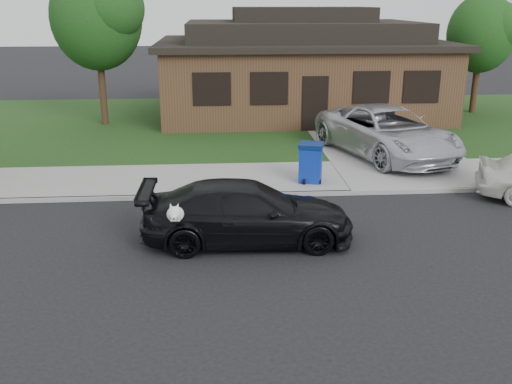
{
  "coord_description": "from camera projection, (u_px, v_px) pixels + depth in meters",
  "views": [
    {
      "loc": [
        0.1,
        -10.97,
        4.99
      ],
      "look_at": [
        0.94,
        0.64,
        1.1
      ],
      "focal_mm": 40.0,
      "sensor_mm": 36.0,
      "label": 1
    }
  ],
  "objects": [
    {
      "name": "minivan",
      "position": [
        387.0,
        132.0,
        18.68
      ],
      "size": [
        4.29,
        6.3,
        1.6
      ],
      "primitive_type": "imported",
      "rotation": [
        0.0,
        0.0,
        0.31
      ],
      "color": "silver",
      "rests_on": "driveway"
    },
    {
      "name": "lawn",
      "position": [
        213.0,
        124.0,
        24.23
      ],
      "size": [
        60.0,
        13.0,
        0.13
      ],
      "primitive_type": "cube",
      "color": "#193814",
      "rests_on": "ground"
    },
    {
      "name": "tree_0",
      "position": [
        100.0,
        16.0,
        22.41
      ],
      "size": [
        3.78,
        3.6,
        6.34
      ],
      "color": "#332114",
      "rests_on": "ground"
    },
    {
      "name": "curb",
      "position": [
        213.0,
        196.0,
        15.24
      ],
      "size": [
        60.0,
        0.12,
        0.12
      ],
      "primitive_type": "cube",
      "color": "gray",
      "rests_on": "ground"
    },
    {
      "name": "ground",
      "position": [
        213.0,
        252.0,
        11.95
      ],
      "size": [
        120.0,
        120.0,
        0.0
      ],
      "primitive_type": "plane",
      "color": "black",
      "rests_on": "ground"
    },
    {
      "name": "tree_1",
      "position": [
        485.0,
        32.0,
        25.22
      ],
      "size": [
        3.15,
        3.0,
        5.25
      ],
      "color": "#332114",
      "rests_on": "ground"
    },
    {
      "name": "sidewalk",
      "position": [
        213.0,
        179.0,
        16.66
      ],
      "size": [
        60.0,
        3.0,
        0.12
      ],
      "primitive_type": "cube",
      "color": "gray",
      "rests_on": "ground"
    },
    {
      "name": "driveway",
      "position": [
        370.0,
        137.0,
        21.8
      ],
      "size": [
        4.5,
        13.0,
        0.14
      ],
      "primitive_type": "cube",
      "color": "gray",
      "rests_on": "ground"
    },
    {
      "name": "sedan",
      "position": [
        247.0,
        213.0,
        12.29
      ],
      "size": [
        4.6,
        2.19,
        1.33
      ],
      "rotation": [
        0.0,
        0.0,
        1.55
      ],
      "color": "black",
      "rests_on": "ground"
    },
    {
      "name": "recycling_bin",
      "position": [
        311.0,
        162.0,
        16.12
      ],
      "size": [
        0.82,
        0.82,
        1.11
      ],
      "rotation": [
        0.0,
        0.0,
        -0.27
      ],
      "color": "#0E2A9D",
      "rests_on": "sidewalk"
    },
    {
      "name": "house",
      "position": [
        301.0,
        68.0,
        25.73
      ],
      "size": [
        12.6,
        8.6,
        4.65
      ],
      "color": "#422B1C",
      "rests_on": "ground"
    }
  ]
}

